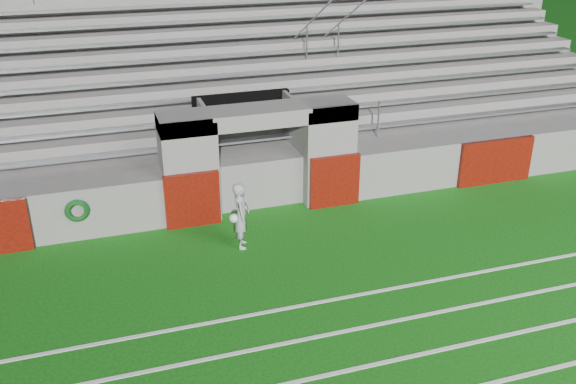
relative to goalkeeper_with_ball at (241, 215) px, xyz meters
name	(u,v)px	position (x,y,z in m)	size (l,w,h in m)	color
ground	(305,276)	(0.95, -1.62, -0.77)	(90.00, 90.00, 0.00)	#0F540E
stadium_structure	(220,101)	(0.95, 6.35, 0.72)	(26.00, 8.48, 5.42)	slate
goalkeeper_with_ball	(241,215)	(0.00, 0.00, 0.00)	(0.56, 0.70, 1.54)	#9DA0A6
hose_coil	(77,211)	(-3.44, 1.31, 0.01)	(0.55, 0.15, 0.55)	#0E461F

